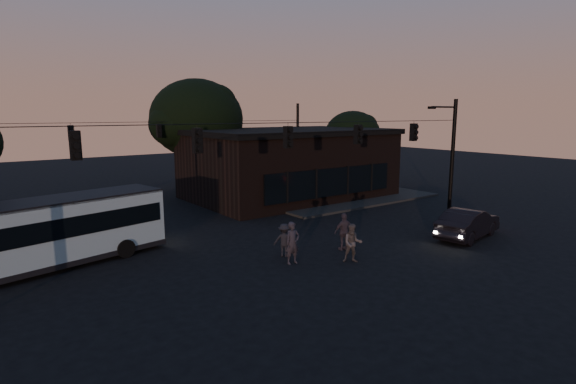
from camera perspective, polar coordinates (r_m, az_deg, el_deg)
ground at (r=18.79m, az=7.43°, el=-10.77°), size 120.00×120.00×0.00m
sidewalk_far_right at (r=36.59m, az=5.74°, el=-0.39°), size 14.00×10.00×0.15m
building at (r=35.82m, az=0.12°, el=3.69°), size 15.40×10.41×5.40m
tree_behind at (r=38.21m, az=-11.52°, el=9.12°), size 7.60×7.60×9.43m
tree_right at (r=43.08m, az=8.19°, el=7.22°), size 5.20×5.20×6.86m
signal_rig_near at (r=20.74m, az=0.00°, el=3.94°), size 26.24×0.30×7.50m
signal_rig_far at (r=34.88m, az=-15.97°, el=5.61°), size 26.24×0.30×7.50m
bus at (r=21.80m, az=-28.94°, el=-4.41°), size 10.92×4.65×3.00m
car at (r=26.04m, az=21.89°, el=-3.70°), size 5.05×2.47×1.59m
pedestrian_a at (r=20.05m, az=0.60°, el=-6.47°), size 0.72×0.50×1.90m
pedestrian_b at (r=20.45m, az=8.20°, el=-6.44°), size 1.09×1.05×1.77m
pedestrian_c at (r=22.18m, az=7.15°, el=-5.01°), size 1.15×0.68×1.84m
pedestrian_d at (r=21.09m, az=-0.48°, el=-6.12°), size 1.13×1.12×1.56m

